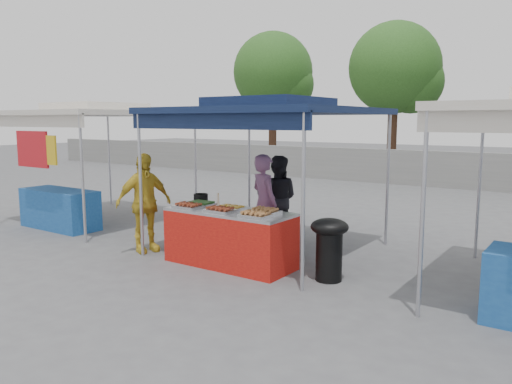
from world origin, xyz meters
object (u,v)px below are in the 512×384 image
Objects in this scene: vendor_table at (230,238)px; vendor_woman at (264,203)px; wok_burner at (329,244)px; cooking_pot at (201,198)px; helper_man at (277,199)px; customer_person at (144,203)px.

vendor_woman is (-0.01, 0.96, 0.40)m from vendor_table.
wok_burner is at bearing 7.01° from vendor_table.
wok_burner is at bearing -3.37° from cooking_pot.
helper_man is at bearing 65.36° from cooking_pot.
vendor_woman is 2.02m from customer_person.
vendor_woman is (-1.59, 0.76, 0.30)m from wok_burner.
customer_person is at bearing -146.85° from cooking_pot.
wok_burner is 1.79m from vendor_woman.
wok_burner is at bearing -65.84° from customer_person.
wok_burner is 0.53× the size of customer_person.
helper_man is at bearing -19.51° from customer_person.
customer_person is (-1.43, -1.90, 0.05)m from helper_man.
cooking_pot is at bearing 159.55° from wok_burner.
vendor_table is at bearing 169.93° from wok_burner.
customer_person reaches higher than vendor_table.
vendor_table is 2.27× the size of wok_burner.
vendor_table is 1.73m from customer_person.
wok_burner is (1.58, 0.19, 0.10)m from vendor_table.
wok_burner is at bearing 179.40° from vendor_woman.
helper_man is (-0.23, 0.76, -0.04)m from vendor_woman.
vendor_table is 1.77m from helper_man.
vendor_table is 8.38× the size of cooking_pot.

